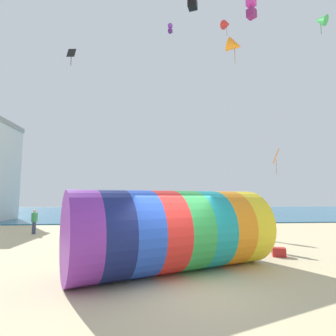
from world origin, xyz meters
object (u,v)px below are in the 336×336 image
object	(u,v)px
giant_inflatable_tube	(173,230)
bystander_mid_beach	(34,221)
kite_black_diamond	(71,53)
bystander_far_left	(271,225)
kite_red_delta	(227,24)
bystander_near_water	(247,218)
cooler_box	(279,252)
kite_magenta_box	(251,8)
kite_purple_box	(170,28)
kite_handler	(266,233)
kite_green_delta	(320,20)
kite_orange_delta	(234,46)
kite_orange_diamond	(276,157)

from	to	relation	value
giant_inflatable_tube	bystander_mid_beach	xyz separation A→B (m)	(-8.39, 9.45, -0.50)
kite_black_diamond	bystander_far_left	xyz separation A→B (m)	(11.79, -1.72, -10.61)
kite_red_delta	bystander_near_water	size ratio (longest dim) A/B	1.04
cooler_box	giant_inflatable_tube	bearing A→B (deg)	-158.59
kite_magenta_box	kite_purple_box	distance (m)	8.33
kite_red_delta	bystander_far_left	xyz separation A→B (m)	(-0.79, -9.23, -18.53)
kite_handler	cooler_box	world-z (taller)	kite_handler
kite_green_delta	bystander_near_water	size ratio (longest dim) A/B	0.64
kite_handler	kite_purple_box	distance (m)	18.60
kite_magenta_box	kite_black_diamond	bearing A→B (deg)	170.64
kite_black_diamond	kite_purple_box	distance (m)	9.71
kite_red_delta	kite_black_diamond	world-z (taller)	kite_red_delta
kite_red_delta	bystander_far_left	size ratio (longest dim) A/B	1.03
kite_handler	kite_green_delta	distance (m)	11.37
kite_red_delta	kite_orange_delta	bearing A→B (deg)	-105.23
kite_orange_diamond	bystander_far_left	bearing A→B (deg)	-119.95
kite_purple_box	kite_magenta_box	bearing A→B (deg)	-56.04
giant_inflatable_tube	kite_red_delta	bearing A→B (deg)	65.05
kite_orange_diamond	kite_purple_box	bearing A→B (deg)	-171.16
cooler_box	bystander_mid_beach	bearing A→B (deg)	149.46
giant_inflatable_tube	kite_handler	size ratio (longest dim) A/B	4.54
bystander_near_water	bystander_far_left	distance (m)	4.94
kite_purple_box	bystander_near_water	size ratio (longest dim) A/B	0.47
bystander_far_left	cooler_box	xyz separation A→B (m)	(-1.45, -3.63, -0.73)
kite_purple_box	bystander_far_left	world-z (taller)	kite_purple_box
kite_handler	bystander_mid_beach	bearing A→B (deg)	153.22
bystander_far_left	cooler_box	distance (m)	3.98
kite_purple_box	bystander_far_left	xyz separation A→B (m)	(5.07, -6.38, -15.84)
kite_red_delta	kite_purple_box	size ratio (longest dim) A/B	2.22
bystander_near_water	cooler_box	size ratio (longest dim) A/B	3.38
kite_red_delta	cooler_box	bearing A→B (deg)	-99.88
kite_black_diamond	kite_orange_diamond	xyz separation A→B (m)	(16.33, 6.16, -5.48)
kite_green_delta	bystander_near_water	xyz separation A→B (m)	(-1.49, 7.24, -10.74)
bystander_mid_beach	kite_orange_delta	bearing A→B (deg)	-14.77
kite_green_delta	kite_orange_diamond	size ratio (longest dim) A/B	0.49
kite_orange_diamond	bystander_mid_beach	bearing A→B (deg)	-168.51
kite_handler	cooler_box	distance (m)	1.29
kite_orange_delta	kite_orange_diamond	bearing A→B (deg)	49.96
kite_green_delta	bystander_mid_beach	bearing A→B (deg)	158.91
kite_red_delta	cooler_box	distance (m)	23.26
kite_purple_box	bystander_near_water	distance (m)	16.88
giant_inflatable_tube	kite_purple_box	xyz separation A→B (m)	(0.95, 11.81, 15.42)
kite_handler	kite_magenta_box	size ratio (longest dim) A/B	1.21
kite_black_diamond	kite_purple_box	size ratio (longest dim) A/B	1.45
bystander_far_left	cooler_box	bearing A→B (deg)	-111.77
kite_purple_box	kite_black_diamond	bearing A→B (deg)	-145.22
kite_orange_diamond	kite_orange_delta	bearing A→B (deg)	-130.04
kite_orange_delta	bystander_near_water	size ratio (longest dim) A/B	0.98
kite_orange_delta	kite_purple_box	bearing A→B (deg)	121.47
kite_green_delta	kite_purple_box	world-z (taller)	kite_purple_box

